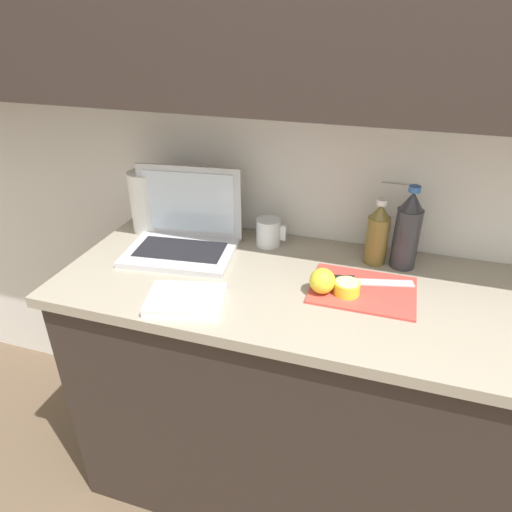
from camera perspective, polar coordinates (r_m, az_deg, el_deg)
The scene contains 13 objects.
ground_plane at distance 2.06m, azimuth 9.50°, elevation -26.64°, with size 12.00×12.00×0.00m, color brown.
wall_back at distance 1.44m, azimuth 16.56°, elevation 22.61°, with size 5.20×0.38×2.60m.
counter_unit at distance 1.70m, azimuth 11.52°, elevation -17.41°, with size 1.87×0.65×0.93m.
laptop at distance 1.61m, azimuth -8.96°, elevation 3.05°, with size 0.40×0.30×0.28m.
cutting_board at distance 1.41m, azimuth 13.21°, elevation -4.18°, with size 0.31×0.23×0.01m, color #D1473D.
knife at distance 1.43m, azimuth 11.55°, elevation -2.89°, with size 0.29×0.10×0.02m.
lemon_half_cut at distance 1.37m, azimuth 11.30°, elevation -3.91°, with size 0.08×0.08×0.04m.
lemon_whole_beside at distance 1.35m, azimuth 8.29°, elevation -3.10°, with size 0.08×0.08×0.08m.
bottle_green_soda at distance 1.53m, azimuth 18.39°, elevation 3.00°, with size 0.08×0.08×0.28m.
bottle_oil_tall at distance 1.54m, azimuth 14.93°, elevation 2.62°, with size 0.07×0.07×0.22m.
measuring_cup at distance 1.62m, azimuth 1.59°, elevation 3.00°, with size 0.11×0.09×0.10m.
paper_towel_roll at distance 1.76m, azimuth -13.39°, elevation 6.64°, with size 0.13×0.13×0.23m.
dish_towel at distance 1.34m, azimuth -8.76°, elevation -5.40°, with size 0.22×0.16×0.02m, color white.
Camera 1 is at (0.05, -1.19, 1.69)m, focal length 32.00 mm.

